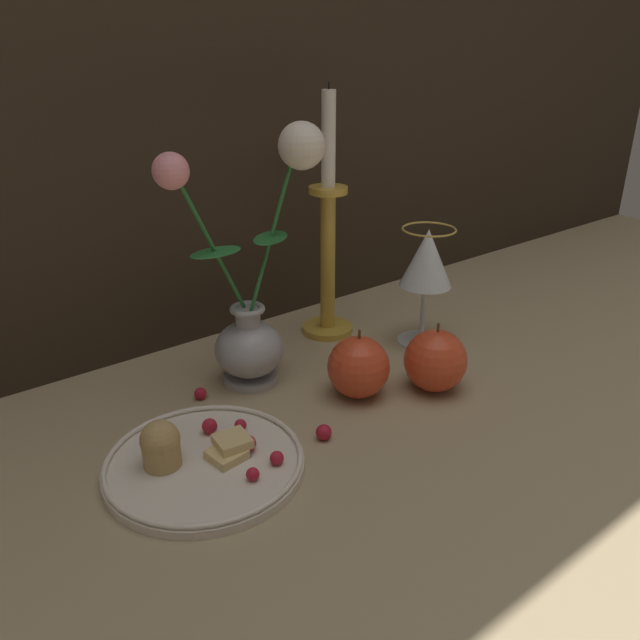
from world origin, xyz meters
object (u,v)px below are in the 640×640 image
plate_with_pastries (200,459)px  apple_near_glass (435,361)px  vase (254,298)px  apple_beside_vase (358,367)px  candlestick (328,247)px  wine_glass (427,262)px

plate_with_pastries → apple_near_glass: 0.33m
vase → apple_near_glass: 0.25m
vase → apple_beside_vase: size_ratio=3.61×
candlestick → plate_with_pastries: bearing=-149.8°
apple_beside_vase → vase: bearing=124.4°
vase → plate_with_pastries: 0.23m
vase → plate_with_pastries: vase is taller
vase → apple_near_glass: vase is taller
plate_with_pastries → apple_near_glass: (0.33, -0.04, 0.03)m
plate_with_pastries → apple_near_glass: bearing=-6.4°
candlestick → apple_near_glass: 0.25m
vase → candlestick: bearing=19.6°
wine_glass → apple_beside_vase: wine_glass is taller
wine_glass → candlestick: candlestick is taller
wine_glass → plate_with_pastries: bearing=-170.0°
vase → wine_glass: bearing=-12.1°
plate_with_pastries → wine_glass: 0.45m
wine_glass → candlestick: (-0.09, 0.12, 0.01)m
candlestick → apple_beside_vase: candlestick is taller
wine_glass → apple_beside_vase: size_ratio=1.93×
plate_with_pastries → apple_beside_vase: apple_beside_vase is taller
plate_with_pastries → wine_glass: (0.43, 0.07, 0.12)m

